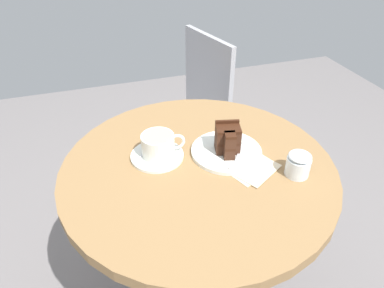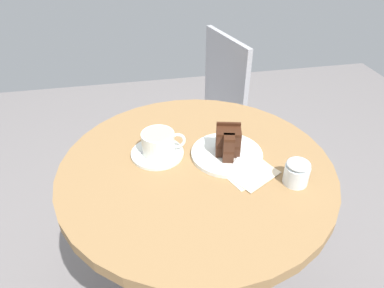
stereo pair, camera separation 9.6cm
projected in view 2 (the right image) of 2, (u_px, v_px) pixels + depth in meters
name	position (u px, v px, depth m)	size (l,w,h in m)	color
cafe_table	(196.00, 195.00, 1.05)	(0.79, 0.79, 0.75)	olive
saucer	(157.00, 153.00, 1.02)	(0.16, 0.16, 0.01)	silver
coffee_cup	(159.00, 142.00, 0.99)	(0.13, 0.10, 0.07)	silver
teaspoon	(152.00, 144.00, 1.04)	(0.08, 0.09, 0.00)	silver
cake_plate	(227.00, 154.00, 1.01)	(0.21, 0.21, 0.01)	silver
cake_slice	(228.00, 142.00, 0.98)	(0.08, 0.09, 0.09)	#422619
fork	(236.00, 162.00, 0.97)	(0.10, 0.12, 0.00)	silver
napkin	(246.00, 169.00, 0.96)	(0.18, 0.19, 0.00)	beige
cafe_chair	(208.00, 113.00, 1.68)	(0.46, 0.46, 0.88)	#9E9EA3
sugar_pot	(297.00, 172.00, 0.90)	(0.07, 0.07, 0.07)	silver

